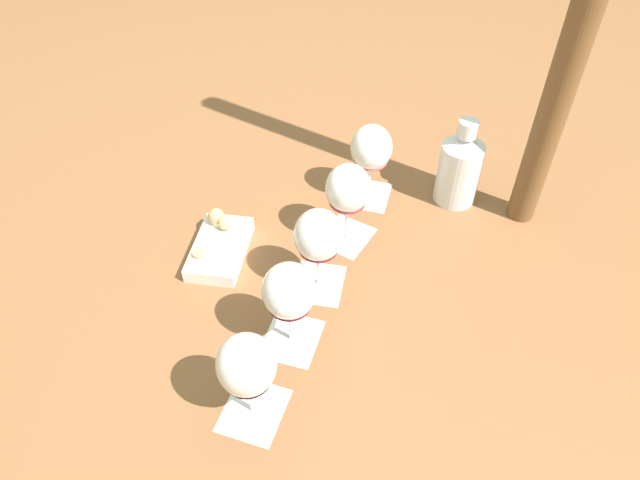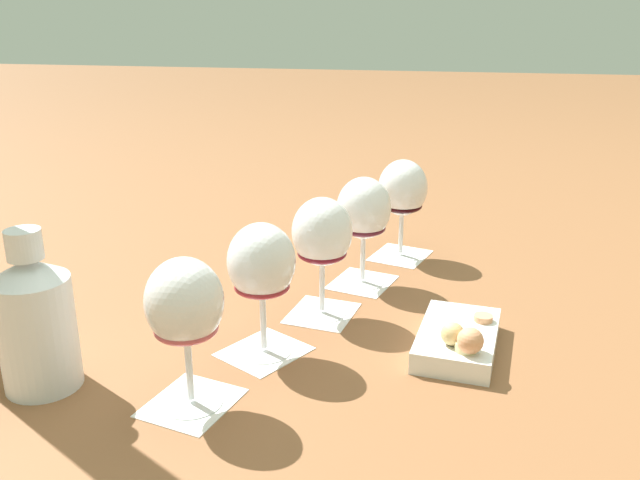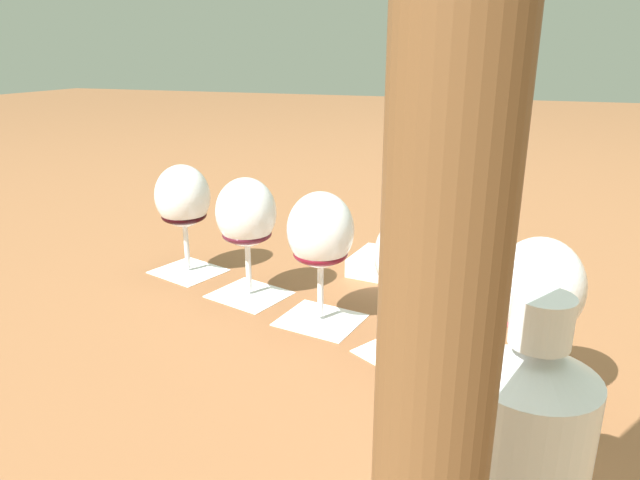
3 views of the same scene
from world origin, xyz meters
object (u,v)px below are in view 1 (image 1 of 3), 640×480
Objects in this scene: wine_glass_0 at (371,151)px; snack_dish at (220,245)px; wine_glass_4 at (247,368)px; wine_glass_2 at (316,237)px; wine_glass_3 at (289,294)px; wine_glass_1 at (348,191)px; ceramic_vase at (460,167)px.

wine_glass_0 is 0.99× the size of snack_dish.
wine_glass_4 is at bearing -20.55° from wine_glass_0.
wine_glass_2 and wine_glass_4 have the same top height.
wine_glass_2 and wine_glass_3 have the same top height.
wine_glass_2 is 0.99× the size of snack_dish.
snack_dish is (0.05, -0.26, -0.11)m from wine_glass_1.
wine_glass_0 is at bearing 121.18° from snack_dish.
wine_glass_2 is at bearing -49.25° from ceramic_vase.
wine_glass_4 is (0.28, -0.09, -0.00)m from wine_glass_2.
wine_glass_4 is (0.41, -0.15, -0.00)m from wine_glass_1.
snack_dish is at bearing -78.97° from wine_glass_1.
snack_dish is at bearing -111.80° from wine_glass_2.
snack_dish is at bearing -143.55° from wine_glass_3.
ceramic_vase is at bearing 143.57° from wine_glass_4.
wine_glass_0 and wine_glass_2 have the same top height.
wine_glass_0 is 0.43m from wine_glass_3.
wine_glass_1 is at bearing -61.72° from ceramic_vase.
wine_glass_2 is 0.40m from ceramic_vase.
ceramic_vase reaches higher than wine_glass_3.
wine_glass_4 is 0.39m from snack_dish.
wine_glass_3 is at bearing -40.95° from ceramic_vase.
wine_glass_4 is 0.67m from ceramic_vase.
ceramic_vase is at bearing 139.05° from wine_glass_3.
wine_glass_3 is at bearing -20.57° from wine_glass_1.
wine_glass_1 is at bearing -20.52° from wine_glass_0.
ceramic_vase is at bearing 118.28° from wine_glass_1.
wine_glass_1 and wine_glass_3 have the same top height.
ceramic_vase is (-0.26, 0.30, -0.04)m from wine_glass_2.
wine_glass_0 is 1.00× the size of wine_glass_4.
wine_glass_4 is at bearing -18.69° from wine_glass_2.
wine_glass_4 is at bearing 16.52° from snack_dish.
snack_dish is (0.19, -0.31, -0.10)m from wine_glass_0.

